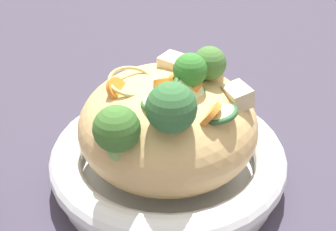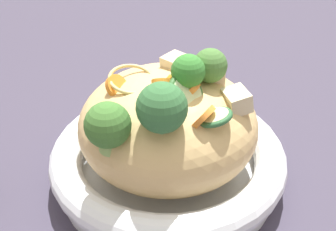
# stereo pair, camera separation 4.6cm
# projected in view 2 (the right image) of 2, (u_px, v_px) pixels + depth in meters

# --- Properties ---
(ground_plane) EXTENTS (3.00, 3.00, 0.00)m
(ground_plane) POSITION_uv_depth(u_px,v_px,m) (168.00, 176.00, 0.51)
(ground_plane) COLOR #3B3546
(serving_bowl) EXTENTS (0.28, 0.28, 0.05)m
(serving_bowl) POSITION_uv_depth(u_px,v_px,m) (168.00, 159.00, 0.50)
(serving_bowl) COLOR white
(serving_bowl) RESTS_ON ground_plane
(noodle_heap) EXTENTS (0.21, 0.21, 0.13)m
(noodle_heap) POSITION_uv_depth(u_px,v_px,m) (168.00, 124.00, 0.47)
(noodle_heap) COLOR #D8B372
(noodle_heap) RESTS_ON serving_bowl
(broccoli_florets) EXTENTS (0.12, 0.15, 0.08)m
(broccoli_florets) POSITION_uv_depth(u_px,v_px,m) (159.00, 100.00, 0.39)
(broccoli_florets) COLOR #A5C07B
(broccoli_florets) RESTS_ON serving_bowl
(carrot_coins) EXTENTS (0.13, 0.09, 0.05)m
(carrot_coins) POSITION_uv_depth(u_px,v_px,m) (158.00, 98.00, 0.42)
(carrot_coins) COLOR orange
(carrot_coins) RESTS_ON serving_bowl
(zucchini_slices) EXTENTS (0.10, 0.11, 0.04)m
(zucchini_slices) POSITION_uv_depth(u_px,v_px,m) (187.00, 91.00, 0.42)
(zucchini_slices) COLOR beige
(zucchini_slices) RESTS_ON serving_bowl
(chicken_chunks) EXTENTS (0.12, 0.07, 0.04)m
(chicken_chunks) POSITION_uv_depth(u_px,v_px,m) (208.00, 79.00, 0.45)
(chicken_chunks) COLOR beige
(chicken_chunks) RESTS_ON serving_bowl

